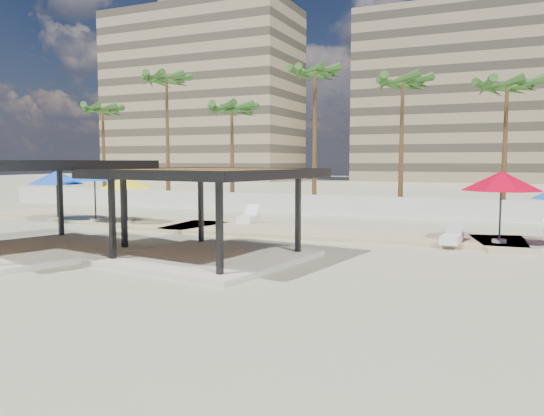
# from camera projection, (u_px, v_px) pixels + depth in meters

# --- Properties ---
(ground) EXTENTS (200.00, 200.00, 0.00)m
(ground) POSITION_uv_depth(u_px,v_px,m) (213.00, 258.00, 18.37)
(ground) COLOR tan
(ground) RESTS_ON ground
(promenade) EXTENTS (44.45, 7.97, 0.24)m
(promenade) POSITION_uv_depth(u_px,v_px,m) (334.00, 232.00, 24.52)
(promenade) COLOR #C6B284
(promenade) RESTS_ON ground
(boundary_wall) EXTENTS (56.00, 0.30, 1.20)m
(boundary_wall) POSITION_uv_depth(u_px,v_px,m) (344.00, 205.00, 32.86)
(boundary_wall) COLOR silver
(boundary_wall) RESTS_ON ground
(building_west) EXTENTS (34.00, 16.00, 32.40)m
(building_west) POSITION_uv_depth(u_px,v_px,m) (203.00, 95.00, 95.93)
(building_west) COLOR #937F60
(building_west) RESTS_ON ground
(building_mid) EXTENTS (38.00, 16.00, 30.40)m
(building_mid) POSITION_uv_depth(u_px,v_px,m) (477.00, 94.00, 86.38)
(building_mid) COLOR #847259
(building_mid) RESTS_ON ground
(pavilion_central) EXTENTS (6.92, 6.92, 3.09)m
(pavilion_central) POSITION_uv_depth(u_px,v_px,m) (208.00, 206.00, 17.75)
(pavilion_central) COLOR beige
(pavilion_central) RESTS_ON ground
(pavilion_west) EXTENTS (8.33, 8.33, 3.37)m
(pavilion_west) POSITION_uv_depth(u_px,v_px,m) (28.00, 198.00, 19.07)
(pavilion_west) COLOR beige
(pavilion_west) RESTS_ON ground
(umbrella_a) EXTENTS (4.22, 4.22, 2.96)m
(umbrella_a) POSITION_uv_depth(u_px,v_px,m) (94.00, 173.00, 27.68)
(umbrella_a) COLOR beige
(umbrella_a) RESTS_ON promenade
(umbrella_b) EXTENTS (2.87, 2.87, 2.42)m
(umbrella_b) POSITION_uv_depth(u_px,v_px,m) (126.00, 182.00, 26.88)
(umbrella_b) COLOR beige
(umbrella_b) RESTS_ON promenade
(umbrella_c) EXTENTS (4.10, 4.10, 2.78)m
(umbrella_c) POSITION_uv_depth(u_px,v_px,m) (501.00, 181.00, 20.40)
(umbrella_c) COLOR beige
(umbrella_c) RESTS_ON promenade
(umbrella_f) EXTENTS (3.29, 3.29, 2.62)m
(umbrella_f) POSITION_uv_depth(u_px,v_px,m) (56.00, 178.00, 28.80)
(umbrella_f) COLOR beige
(umbrella_f) RESTS_ON promenade
(lounger_a) EXTENTS (1.13, 2.27, 0.82)m
(lounger_a) POSITION_uv_depth(u_px,v_px,m) (248.00, 218.00, 27.70)
(lounger_a) COLOR white
(lounger_a) RESTS_ON promenade
(lounger_b) EXTENTS (0.76, 2.02, 0.75)m
(lounger_b) POSITION_uv_depth(u_px,v_px,m) (452.00, 238.00, 20.66)
(lounger_b) COLOR white
(lounger_b) RESTS_ON promenade
(palm_a) EXTENTS (3.00, 3.00, 8.32)m
(palm_a) POSITION_uv_depth(u_px,v_px,m) (103.00, 113.00, 42.92)
(palm_a) COLOR brown
(palm_a) RESTS_ON ground
(palm_b) EXTENTS (3.00, 3.00, 10.42)m
(palm_b) POSITION_uv_depth(u_px,v_px,m) (167.00, 85.00, 40.66)
(palm_b) COLOR brown
(palm_b) RESTS_ON ground
(palm_c) EXTENTS (3.00, 3.00, 7.88)m
(palm_c) POSITION_uv_depth(u_px,v_px,m) (232.00, 113.00, 37.89)
(palm_c) COLOR brown
(palm_c) RESTS_ON ground
(palm_d) EXTENTS (3.00, 3.00, 10.17)m
(palm_d) POSITION_uv_depth(u_px,v_px,m) (315.00, 78.00, 35.98)
(palm_d) COLOR brown
(palm_d) RESTS_ON ground
(palm_e) EXTENTS (3.00, 3.00, 9.09)m
(palm_e) POSITION_uv_depth(u_px,v_px,m) (403.00, 87.00, 33.17)
(palm_e) COLOR brown
(palm_e) RESTS_ON ground
(palm_f) EXTENTS (3.00, 3.00, 8.57)m
(palm_f) POSITION_uv_depth(u_px,v_px,m) (507.00, 91.00, 30.95)
(palm_f) COLOR brown
(palm_f) RESTS_ON ground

